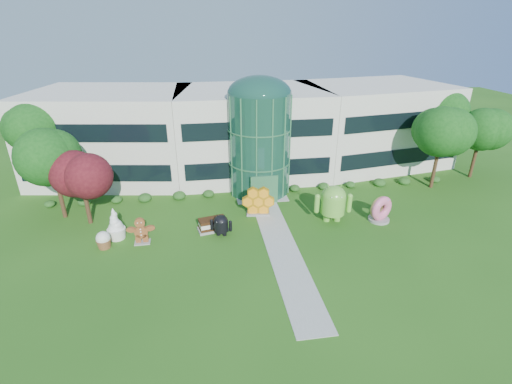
{
  "coord_description": "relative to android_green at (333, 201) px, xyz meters",
  "views": [
    {
      "loc": [
        -5.68,
        -22.41,
        15.72
      ],
      "look_at": [
        -1.25,
        6.0,
        2.6
      ],
      "focal_mm": 26.0,
      "sensor_mm": 36.0,
      "label": 1
    }
  ],
  "objects": [
    {
      "name": "trees_backdrop",
      "position": [
        -5.24,
        8.32,
        2.29
      ],
      "size": [
        52.0,
        8.0,
        8.4
      ],
      "primitive_type": null,
      "color": "#114512",
      "rests_on": "ground"
    },
    {
      "name": "honeycomb",
      "position": [
        -6.16,
        2.14,
        -0.71
      ],
      "size": [
        3.17,
        1.51,
        2.39
      ],
      "primitive_type": null,
      "rotation": [
        0.0,
        0.0,
        -0.14
      ],
      "color": "orange",
      "rests_on": "ground"
    },
    {
      "name": "ground",
      "position": [
        -5.24,
        -4.68,
        -1.91
      ],
      "size": [
        140.0,
        140.0,
        0.0
      ],
      "primitive_type": "plane",
      "color": "#215114",
      "rests_on": "ground"
    },
    {
      "name": "tree_red",
      "position": [
        -20.74,
        2.82,
        1.09
      ],
      "size": [
        4.0,
        4.0,
        6.0
      ],
      "primitive_type": null,
      "color": "#3F0C14",
      "rests_on": "ground"
    },
    {
      "name": "android_green",
      "position": [
        0.0,
        0.0,
        0.0
      ],
      "size": [
        3.62,
        2.64,
        3.82
      ],
      "primitive_type": null,
      "rotation": [
        0.0,
        0.0,
        -0.12
      ],
      "color": "#67B339",
      "rests_on": "ground"
    },
    {
      "name": "atrium",
      "position": [
        -5.24,
        7.32,
        2.99
      ],
      "size": [
        6.0,
        6.0,
        9.8
      ],
      "primitive_type": "cylinder",
      "color": "#194738",
      "rests_on": "ground"
    },
    {
      "name": "gingerbread",
      "position": [
        -15.91,
        -1.17,
        -0.8
      ],
      "size": [
        2.42,
        0.97,
        2.22
      ],
      "primitive_type": null,
      "rotation": [
        0.0,
        0.0,
        0.02
      ],
      "color": "brown",
      "rests_on": "ground"
    },
    {
      "name": "donut",
      "position": [
        4.07,
        -0.63,
        -0.73
      ],
      "size": [
        2.51,
        1.87,
        2.36
      ],
      "primitive_type": null,
      "rotation": [
        0.0,
        0.0,
        0.39
      ],
      "color": "#DC5380",
      "rests_on": "ground"
    },
    {
      "name": "ice_cream_sandwich",
      "position": [
        -10.35,
        -0.06,
        -1.37
      ],
      "size": [
        2.62,
        1.69,
        1.08
      ],
      "primitive_type": null,
      "rotation": [
        0.0,
        0.0,
        0.21
      ],
      "color": "black",
      "rests_on": "ground"
    },
    {
      "name": "walkway",
      "position": [
        -5.24,
        -2.68,
        -1.89
      ],
      "size": [
        2.4,
        20.0,
        0.04
      ],
      "primitive_type": "cube",
      "color": "#9E9E93",
      "rests_on": "ground"
    },
    {
      "name": "froyo",
      "position": [
        -17.97,
        -0.15,
        -0.59
      ],
      "size": [
        1.7,
        1.7,
        2.64
      ],
      "primitive_type": null,
      "rotation": [
        0.0,
        0.0,
        0.11
      ],
      "color": "white",
      "rests_on": "ground"
    },
    {
      "name": "cupcake",
      "position": [
        -18.7,
        -1.42,
        -1.22
      ],
      "size": [
        1.32,
        1.32,
        1.38
      ],
      "primitive_type": null,
      "rotation": [
        0.0,
        0.0,
        -0.16
      ],
      "color": "white",
      "rests_on": "ground"
    },
    {
      "name": "android_black",
      "position": [
        -9.68,
        -0.99,
        -0.86
      ],
      "size": [
        2.13,
        1.71,
        2.1
      ],
      "primitive_type": null,
      "rotation": [
        0.0,
        0.0,
        -0.29
      ],
      "color": "black",
      "rests_on": "ground"
    },
    {
      "name": "building",
      "position": [
        -5.24,
        13.32,
        2.74
      ],
      "size": [
        46.0,
        15.0,
        9.3
      ],
      "primitive_type": null,
      "color": "beige",
      "rests_on": "ground"
    }
  ]
}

